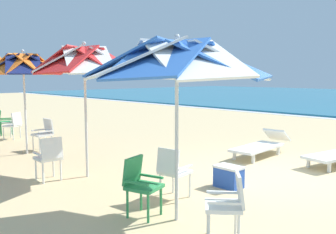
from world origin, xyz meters
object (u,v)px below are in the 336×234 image
Objects in this scene: plastic_chair_4 at (44,132)px; plastic_chair_5 at (13,124)px; plastic_chair_2 at (173,170)px; sun_lounger_2 at (261,145)px; plastic_chair_3 at (49,156)px; beach_umbrella_2 at (23,66)px; beach_umbrella_0 at (177,62)px; plastic_chair_1 at (140,182)px; cooler_box at (229,176)px; beach_umbrella_1 at (84,62)px; plastic_chair_0 at (229,202)px; plastic_chair_7 at (4,121)px.

plastic_chair_4 is 1.00× the size of plastic_chair_5.
plastic_chair_2 is 3.98m from sun_lounger_2.
beach_umbrella_2 is at bearing 165.67° from plastic_chair_3.
beach_umbrella_0 is 1.82m from plastic_chair_1.
beach_umbrella_0 is 1.19× the size of sun_lounger_2.
plastic_chair_5 is 1.73× the size of cooler_box.
beach_umbrella_2 is at bearing -136.24° from sun_lounger_2.
beach_umbrella_2 is 3.13m from plastic_chair_5.
beach_umbrella_1 is 3.53m from cooler_box.
beach_umbrella_0 is at bearing -2.88° from beach_umbrella_2.
plastic_chair_0 is 10.30m from plastic_chair_7.
plastic_chair_7 is (-8.87, 1.25, 0.00)m from plastic_chair_1.
plastic_chair_2 is 1.00× the size of plastic_chair_5.
cooler_box is at bearing 126.47° from plastic_chair_0.
plastic_chair_2 is at bearing 138.81° from beach_umbrella_0.
beach_umbrella_1 is 1.24× the size of sun_lounger_2.
plastic_chair_3 and plastic_chair_4 have the same top height.
plastic_chair_2 is 2.59m from plastic_chair_3.
plastic_chair_0 is 1.00× the size of plastic_chair_4.
beach_umbrella_2 is at bearing -164.73° from cooler_box.
beach_umbrella_0 reaches higher than plastic_chair_4.
plastic_chair_5 is (-2.37, 0.07, 0.00)m from plastic_chair_4.
sun_lounger_2 is at bearing 39.08° from plastic_chair_4.
plastic_chair_2 is 7.62m from plastic_chair_5.
beach_umbrella_2 reaches higher than beach_umbrella_0.
plastic_chair_2 is 5.44m from beach_umbrella_2.
plastic_chair_0 and plastic_chair_4 have the same top height.
plastic_chair_4 is at bearing -170.44° from cooler_box.
beach_umbrella_1 is at bearing 70.88° from plastic_chair_3.
plastic_chair_5 is (-7.61, 0.32, 0.00)m from plastic_chair_2.
sun_lounger_2 is (-2.31, 4.49, -0.22)m from plastic_chair_0.
plastic_chair_7 is at bearing 173.76° from beach_umbrella_1.
plastic_chair_2 is at bearing 159.56° from plastic_chair_0.
beach_umbrella_1 is at bearing -148.41° from cooler_box.
beach_umbrella_1 reaches higher than plastic_chair_4.
plastic_chair_2 is 0.32× the size of beach_umbrella_1.
plastic_chair_1 is at bearing -11.43° from plastic_chair_4.
plastic_chair_2 is 2.83m from beach_umbrella_1.
sun_lounger_2 is at bearing 71.42° from plastic_chair_3.
plastic_chair_1 and plastic_chair_4 have the same top height.
plastic_chair_0 and plastic_chair_3 have the same top height.
beach_umbrella_2 is at bearing 177.52° from plastic_chair_0.
plastic_chair_3 is at bearing -14.17° from plastic_chair_5.
plastic_chair_4 is at bearing 169.74° from beach_umbrella_1.
plastic_chair_7 is 1.73× the size of cooler_box.
plastic_chair_2 is at bearing 3.30° from beach_umbrella_2.
beach_umbrella_1 reaches higher than cooler_box.
beach_umbrella_1 is (-2.34, 0.54, 1.81)m from plastic_chair_1.
plastic_chair_1 is 1.73× the size of cooler_box.
plastic_chair_7 is at bearing 174.49° from plastic_chair_0.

